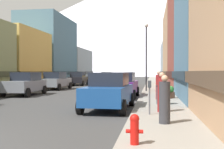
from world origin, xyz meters
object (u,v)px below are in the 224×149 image
(car_left_1, at_px, (25,84))
(parking_meter_near, at_px, (150,92))
(car_left_2, at_px, (56,81))
(potted_plant_1, at_px, (170,93))
(pedestrian_2, at_px, (165,101))
(pedestrian_0, at_px, (162,94))
(pedestrian_1, at_px, (159,86))
(car_left_3, at_px, (78,79))
(streetlamp_right, at_px, (146,47))
(car_right_0, at_px, (109,91))
(fire_hydrant_near, at_px, (135,128))
(car_right_1, at_px, (122,85))
(car_driving_0, at_px, (107,77))
(trash_bin_right, at_px, (162,95))

(car_left_1, height_order, parking_meter_near, car_left_1)
(car_left_1, distance_m, car_left_2, 6.83)
(potted_plant_1, bearing_deg, pedestrian_2, -94.91)
(parking_meter_near, xyz_separation_m, pedestrian_0, (0.50, 0.76, -0.10))
(pedestrian_0, height_order, pedestrian_1, pedestrian_1)
(car_left_2, relative_size, parking_meter_near, 3.34)
(car_left_3, relative_size, pedestrian_0, 2.72)
(car_left_2, xyz_separation_m, streetlamp_right, (9.15, -2.80, 3.09))
(car_left_2, xyz_separation_m, potted_plant_1, (10.80, -9.08, -0.40))
(car_left_3, height_order, car_right_0, same)
(car_left_2, distance_m, potted_plant_1, 14.11)
(fire_hydrant_near, distance_m, pedestrian_2, 2.84)
(fire_hydrant_near, distance_m, parking_meter_near, 4.56)
(pedestrian_1, relative_size, streetlamp_right, 0.29)
(fire_hydrant_near, xyz_separation_m, pedestrian_0, (0.80, 5.29, 0.38))
(car_left_1, xyz_separation_m, car_right_0, (7.60, -6.94, 0.00))
(car_left_1, height_order, car_right_1, same)
(car_right_1, xyz_separation_m, potted_plant_1, (3.20, -1.44, -0.40))
(car_driving_0, relative_size, pedestrian_1, 2.57)
(parking_meter_near, distance_m, pedestrian_2, 1.89)
(car_right_0, xyz_separation_m, pedestrian_0, (2.45, -1.44, 0.01))
(pedestrian_2, bearing_deg, car_left_2, 119.45)
(car_right_0, height_order, trash_bin_right, car_right_0)
(parking_meter_near, relative_size, potted_plant_1, 1.71)
(car_left_1, height_order, car_left_2, same)
(car_right_0, relative_size, pedestrian_1, 2.60)
(car_right_1, height_order, parking_meter_near, car_right_1)
(car_right_0, height_order, car_right_1, same)
(car_left_1, distance_m, fire_hydrant_near, 16.52)
(car_left_2, distance_m, car_right_1, 10.77)
(trash_bin_right, xyz_separation_m, pedestrian_1, (-0.10, 2.65, 0.30))
(car_right_0, height_order, pedestrian_1, pedestrian_1)
(pedestrian_1, bearing_deg, car_left_1, 163.01)
(car_right_1, height_order, potted_plant_1, car_right_1)
(car_left_3, bearing_deg, parking_meter_near, -68.75)
(car_left_1, xyz_separation_m, car_left_2, (0.00, 6.83, 0.00))
(pedestrian_0, relative_size, pedestrian_2, 1.05)
(pedestrian_1, bearing_deg, potted_plant_1, 47.57)
(car_left_1, bearing_deg, pedestrian_2, -47.51)
(car_left_2, distance_m, fire_hydrant_near, 22.50)
(car_right_0, bearing_deg, car_left_3, 108.78)
(trash_bin_right, relative_size, pedestrian_1, 0.57)
(parking_meter_near, distance_m, potted_plant_1, 7.03)
(car_left_3, xyz_separation_m, parking_meter_near, (9.55, -24.55, 0.11))
(car_left_1, bearing_deg, car_right_0, -42.40)
(car_right_0, relative_size, parking_meter_near, 3.36)
(car_left_1, distance_m, potted_plant_1, 11.04)
(pedestrian_0, bearing_deg, pedestrian_1, 90.00)
(car_left_3, height_order, streetlamp_right, streetlamp_right)
(car_driving_0, distance_m, fire_hydrant_near, 39.69)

